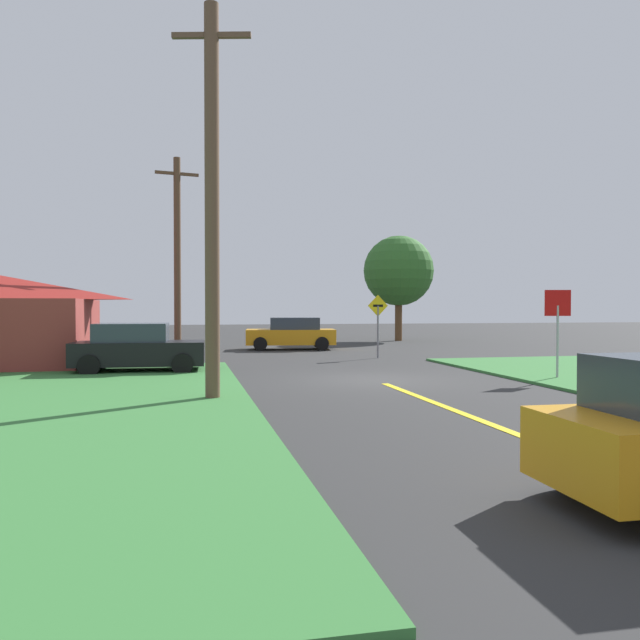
% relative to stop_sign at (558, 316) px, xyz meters
% --- Properties ---
extents(ground_plane, '(120.00, 120.00, 0.00)m').
position_rel_stop_sign_xyz_m(ground_plane, '(-5.27, 1.14, -1.87)').
color(ground_plane, '#2F2F2F').
extents(lane_stripe_center, '(0.20, 14.00, 0.01)m').
position_rel_stop_sign_xyz_m(lane_stripe_center, '(-5.27, -6.86, -1.87)').
color(lane_stripe_center, yellow).
rests_on(lane_stripe_center, ground).
extents(stop_sign, '(0.76, 0.20, 2.65)m').
position_rel_stop_sign_xyz_m(stop_sign, '(0.00, 0.00, 0.00)').
color(stop_sign, '#9EA0A8').
rests_on(stop_sign, ground).
extents(parked_car_near_building, '(4.24, 2.22, 1.62)m').
position_rel_stop_sign_xyz_m(parked_car_near_building, '(-12.26, 4.70, -1.07)').
color(parked_car_near_building, black).
rests_on(parked_car_near_building, ground).
extents(car_approaching_junction, '(4.67, 2.58, 1.62)m').
position_rel_stop_sign_xyz_m(car_approaching_junction, '(-5.45, 14.85, -1.07)').
color(car_approaching_junction, orange).
rests_on(car_approaching_junction, ground).
extents(utility_pole_near, '(1.78, 0.53, 9.03)m').
position_rel_stop_sign_xyz_m(utility_pole_near, '(-10.12, -2.06, 2.74)').
color(utility_pole_near, brown).
rests_on(utility_pole_near, ground).
extents(utility_pole_mid, '(1.79, 0.45, 8.39)m').
position_rel_stop_sign_xyz_m(utility_pole_mid, '(-11.03, 10.42, 2.45)').
color(utility_pole_mid, brown).
rests_on(utility_pole_mid, ground).
extents(direction_sign, '(0.90, 0.13, 2.66)m').
position_rel_stop_sign_xyz_m(direction_sign, '(-2.80, 8.71, -0.22)').
color(direction_sign, slate).
rests_on(direction_sign, ground).
extents(oak_tree_left, '(4.46, 4.46, 6.69)m').
position_rel_stop_sign_xyz_m(oak_tree_left, '(2.57, 21.53, 2.56)').
color(oak_tree_left, brown).
rests_on(oak_tree_left, ground).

